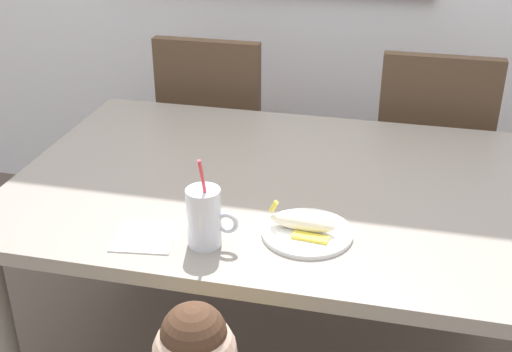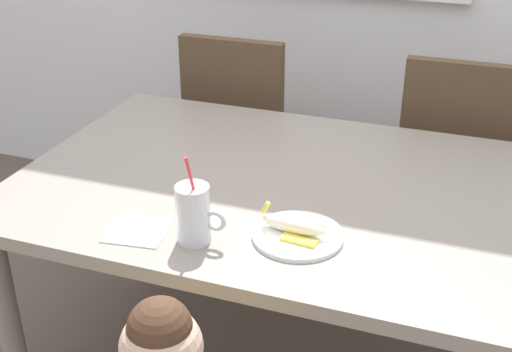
# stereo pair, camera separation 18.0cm
# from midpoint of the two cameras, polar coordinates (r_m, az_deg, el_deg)

# --- Properties ---
(dining_table) EXTENTS (1.51, 1.05, 0.74)m
(dining_table) POSITION_cam_midpoint_polar(r_m,az_deg,el_deg) (1.95, 4.61, -2.73)
(dining_table) COLOR gray
(dining_table) RESTS_ON ground
(dining_chair_left) EXTENTS (0.44, 0.45, 0.96)m
(dining_chair_left) POSITION_cam_midpoint_polar(r_m,az_deg,el_deg) (2.77, 0.68, 4.00)
(dining_chair_left) COLOR #4C3826
(dining_chair_left) RESTS_ON ground
(dining_chair_right) EXTENTS (0.44, 0.45, 0.96)m
(dining_chair_right) POSITION_cam_midpoint_polar(r_m,az_deg,el_deg) (2.64, 18.85, 1.25)
(dining_chair_right) COLOR #4C3826
(dining_chair_right) RESTS_ON ground
(milk_cup) EXTENTS (0.13, 0.09, 0.25)m
(milk_cup) POSITION_cam_midpoint_polar(r_m,az_deg,el_deg) (1.59, -2.20, -3.67)
(milk_cup) COLOR silver
(milk_cup) RESTS_ON dining_table
(snack_plate) EXTENTS (0.23, 0.23, 0.01)m
(snack_plate) POSITION_cam_midpoint_polar(r_m,az_deg,el_deg) (1.65, 6.80, -5.24)
(snack_plate) COLOR white
(snack_plate) RESTS_ON dining_table
(peeled_banana) EXTENTS (0.17, 0.11, 0.07)m
(peeled_banana) POSITION_cam_midpoint_polar(r_m,az_deg,el_deg) (1.64, 6.49, -4.40)
(peeled_banana) COLOR #F4EAC6
(peeled_banana) RESTS_ON snack_plate
(paper_napkin) EXTENTS (0.17, 0.17, 0.00)m
(paper_napkin) POSITION_cam_midpoint_polar(r_m,az_deg,el_deg) (1.68, -7.17, -4.74)
(paper_napkin) COLOR white
(paper_napkin) RESTS_ON dining_table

